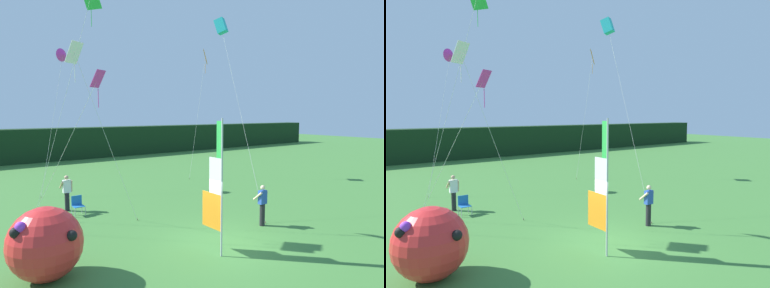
% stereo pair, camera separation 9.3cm
% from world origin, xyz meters
% --- Properties ---
extents(ground_plane, '(120.00, 120.00, 0.00)m').
position_xyz_m(ground_plane, '(0.00, 0.00, 0.00)').
color(ground_plane, '#3D7533').
extents(distant_treeline, '(80.00, 2.40, 3.24)m').
position_xyz_m(distant_treeline, '(0.00, 26.99, 1.62)').
color(distant_treeline, black).
rests_on(distant_treeline, ground).
extents(banner_flag, '(0.06, 1.03, 4.57)m').
position_xyz_m(banner_flag, '(-0.66, -0.47, 2.19)').
color(banner_flag, '#B7B7BC').
rests_on(banner_flag, ground).
extents(person_near_banner, '(0.55, 0.48, 1.74)m').
position_xyz_m(person_near_banner, '(-3.13, 7.71, 0.93)').
color(person_near_banner, black).
rests_on(person_near_banner, ground).
extents(person_mid_field, '(0.55, 0.48, 1.73)m').
position_xyz_m(person_mid_field, '(2.80, 0.56, 0.92)').
color(person_mid_field, black).
rests_on(person_mid_field, ground).
extents(inflatable_balloon, '(2.09, 2.09, 2.09)m').
position_xyz_m(inflatable_balloon, '(-5.72, 1.00, 1.05)').
color(inflatable_balloon, red).
rests_on(inflatable_balloon, ground).
extents(folding_chair, '(0.51, 0.51, 0.89)m').
position_xyz_m(folding_chair, '(-2.94, 6.73, 0.51)').
color(folding_chair, '#BCBCC1').
rests_on(folding_chair, ground).
extents(kite_orange_diamond_0, '(2.21, 0.86, 9.43)m').
position_xyz_m(kite_orange_diamond_0, '(8.16, 11.14, 8.52)').
color(kite_orange_diamond_0, brown).
rests_on(kite_orange_diamond_0, ground).
extents(kite_green_diamond_1, '(2.61, 2.28, 9.99)m').
position_xyz_m(kite_green_diamond_1, '(-2.71, 5.37, 9.07)').
color(kite_green_diamond_1, brown).
rests_on(kite_green_diamond_1, ground).
extents(kite_white_diamond_2, '(2.97, 0.67, 7.42)m').
position_xyz_m(kite_white_diamond_2, '(-3.55, 4.31, 6.66)').
color(kite_white_diamond_2, brown).
rests_on(kite_white_diamond_2, ground).
extents(kite_cyan_box_3, '(1.18, 4.29, 9.58)m').
position_xyz_m(kite_cyan_box_3, '(3.92, 4.51, 9.12)').
color(kite_cyan_box_3, brown).
rests_on(kite_cyan_box_3, ground).
extents(kite_magenta_delta_4, '(2.51, 2.43, 8.79)m').
position_xyz_m(kite_magenta_delta_4, '(-1.48, 13.28, 8.35)').
color(kite_magenta_delta_4, brown).
rests_on(kite_magenta_delta_4, ground).
extents(kite_magenta_diamond_5, '(2.52, 2.66, 6.31)m').
position_xyz_m(kite_magenta_diamond_5, '(-3.29, 3.49, 5.58)').
color(kite_magenta_diamond_5, brown).
rests_on(kite_magenta_diamond_5, ground).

